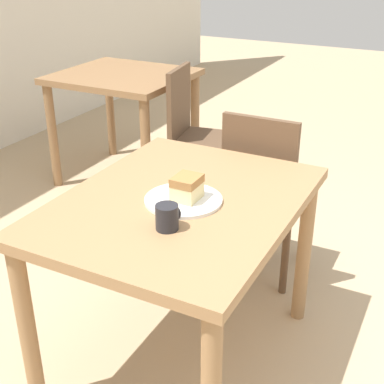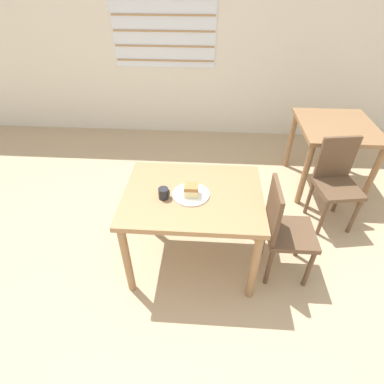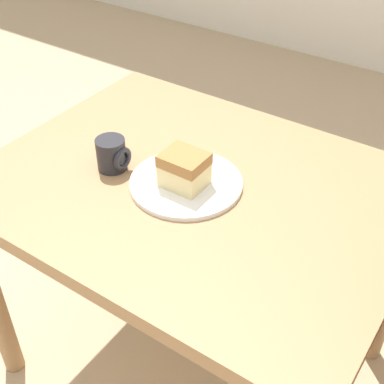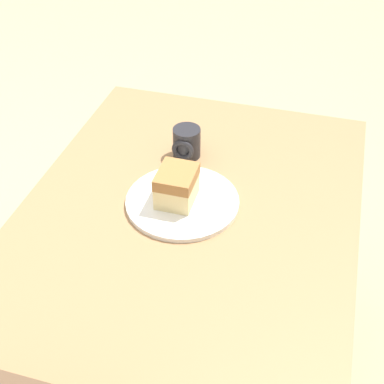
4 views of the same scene
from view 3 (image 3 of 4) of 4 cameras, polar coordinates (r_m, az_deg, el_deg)
dining_table_near at (r=1.36m, az=0.36°, el=-2.46°), size 1.02×0.79×0.71m
plate at (r=1.28m, az=-0.64°, el=0.97°), size 0.27×0.27×0.01m
cake_slice at (r=1.24m, az=-0.84°, el=2.41°), size 0.10×0.09×0.08m
coffee_mug at (r=1.33m, az=-8.50°, el=3.98°), size 0.08×0.07×0.08m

